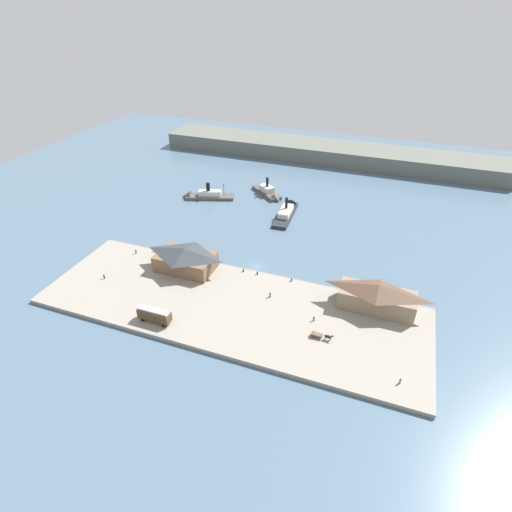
{
  "coord_description": "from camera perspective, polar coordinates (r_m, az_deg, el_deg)",
  "views": [
    {
      "loc": [
        37.5,
        -101.77,
        75.16
      ],
      "look_at": [
        -1.23,
        3.28,
        2.0
      ],
      "focal_mm": 28.15,
      "sensor_mm": 36.0,
      "label": 1
    }
  ],
  "objects": [
    {
      "name": "quay_promenade",
      "position": [
        115.45,
        -3.8,
        -7.15
      ],
      "size": [
        110.0,
        36.0,
        1.2
      ],
      "primitive_type": "cube",
      "color": "gray",
      "rests_on": "ground"
    },
    {
      "name": "ferry_near_quay",
      "position": [
        179.41,
        -7.55,
        8.51
      ],
      "size": [
        23.14,
        12.5,
        8.99
      ],
      "color": "#514C47",
      "rests_on": "ground"
    },
    {
      "name": "ground_plane",
      "position": [
        131.95,
        0.01,
        -1.56
      ],
      "size": [
        320.0,
        320.0,
        0.0
      ],
      "primitive_type": "plane",
      "color": "slate"
    },
    {
      "name": "mooring_post_west",
      "position": [
        141.57,
        -14.32,
        0.73
      ],
      "size": [
        0.44,
        0.44,
        0.9
      ],
      "primitive_type": "cylinder",
      "color": "black",
      "rests_on": "quay_promenade"
    },
    {
      "name": "pedestrian_walking_east",
      "position": [
        110.41,
        8.23,
        -8.8
      ],
      "size": [
        0.4,
        0.4,
        1.63
      ],
      "color": "#33384C",
      "rests_on": "quay_promenade"
    },
    {
      "name": "far_headland",
      "position": [
        226.53,
        9.99,
        14.37
      ],
      "size": [
        180.0,
        24.0,
        8.0
      ],
      "primitive_type": "cube",
      "color": "#60665B",
      "rests_on": "ground"
    },
    {
      "name": "pedestrian_near_cart",
      "position": [
        100.28,
        19.81,
        -16.36
      ],
      "size": [
        0.43,
        0.43,
        1.73
      ],
      "color": "#6B5B4C",
      "rests_on": "quay_promenade"
    },
    {
      "name": "pedestrian_near_west_shed",
      "position": [
        142.12,
        -16.7,
        0.62
      ],
      "size": [
        0.43,
        0.43,
        1.74
      ],
      "color": "#3D4C42",
      "rests_on": "quay_promenade"
    },
    {
      "name": "pedestrian_standing_center",
      "position": [
        132.89,
        -20.79,
        -2.73
      ],
      "size": [
        0.42,
        0.42,
        1.68
      ],
      "color": "#232328",
      "rests_on": "quay_promenade"
    },
    {
      "name": "ferry_mid_harbor",
      "position": [
        165.33,
        4.48,
        6.47
      ],
      "size": [
        6.92,
        24.85,
        9.77
      ],
      "color": "#23282D",
      "rests_on": "ground"
    },
    {
      "name": "horse_cart",
      "position": [
        105.71,
        9.25,
        -11.09
      ],
      "size": [
        5.79,
        1.34,
        1.87
      ],
      "color": "brown",
      "rests_on": "quay_promenade"
    },
    {
      "name": "mooring_post_center_east",
      "position": [
        127.49,
        -1.81,
        -2.07
      ],
      "size": [
        0.44,
        0.44,
        0.9
      ],
      "primitive_type": "cylinder",
      "color": "black",
      "rests_on": "quay_promenade"
    },
    {
      "name": "seawall_edge",
      "position": [
        128.91,
        -0.54,
        -2.23
      ],
      "size": [
        110.0,
        0.8,
        1.0
      ],
      "primitive_type": "cube",
      "color": "slate",
      "rests_on": "ground"
    },
    {
      "name": "mooring_post_east",
      "position": [
        126.23,
        0.19,
        -2.45
      ],
      "size": [
        0.44,
        0.44,
        0.9
      ],
      "primitive_type": "cylinder",
      "color": "black",
      "rests_on": "quay_promenade"
    },
    {
      "name": "ferry_outer_harbor",
      "position": [
        179.89,
        1.89,
        8.91
      ],
      "size": [
        17.76,
        16.06,
        9.62
      ],
      "color": "#514C47",
      "rests_on": "ground"
    },
    {
      "name": "ferry_shed_customs_shed",
      "position": [
        129.01,
        -10.01,
        -0.33
      ],
      "size": [
        18.54,
        11.49,
        7.56
      ],
      "color": "brown",
      "rests_on": "quay_promenade"
    },
    {
      "name": "mooring_post_center_west",
      "position": [
        123.87,
        5.07,
        -3.39
      ],
      "size": [
        0.44,
        0.44,
        0.9
      ],
      "primitive_type": "cylinder",
      "color": "black",
      "rests_on": "quay_promenade"
    },
    {
      "name": "pedestrian_at_waters_edge",
      "position": [
        117.07,
        2.01,
        -5.52
      ],
      "size": [
        0.44,
        0.44,
        1.79
      ],
      "color": "#4C3D33",
      "rests_on": "quay_promenade"
    },
    {
      "name": "street_tram",
      "position": [
        111.43,
        -14.25,
        -8.05
      ],
      "size": [
        9.24,
        2.85,
        4.07
      ],
      "color": "#4C381E",
      "rests_on": "quay_promenade"
    },
    {
      "name": "ferry_shed_west_terminal",
      "position": [
        116.19,
        16.82,
        -5.53
      ],
      "size": [
        21.17,
        8.77,
        7.93
      ],
      "color": "#847056",
      "rests_on": "quay_promenade"
    }
  ]
}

